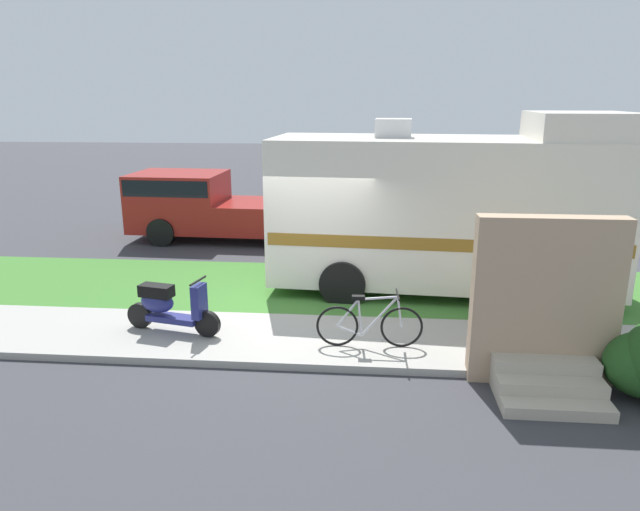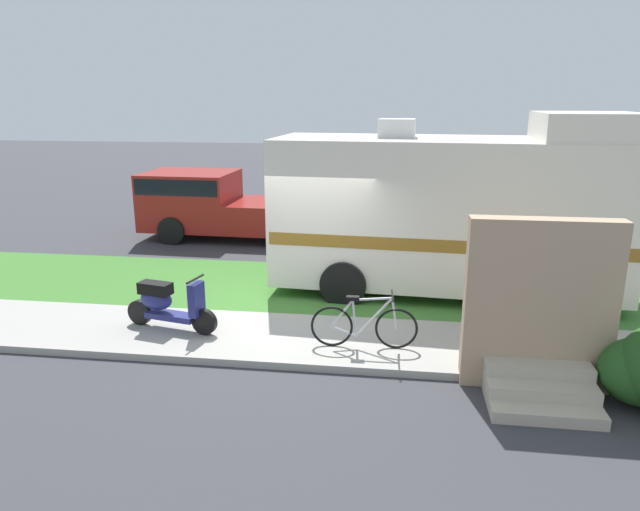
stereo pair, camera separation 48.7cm
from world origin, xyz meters
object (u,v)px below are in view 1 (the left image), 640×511
(pickup_truck_near, at_px, (211,204))
(bottle_spare, at_px, (551,329))
(motorhome_rv, at_px, (447,209))
(scooter, at_px, (169,306))
(bicycle, at_px, (369,324))
(bottle_green, at_px, (507,327))

(pickup_truck_near, height_order, bottle_spare, pickup_truck_near)
(motorhome_rv, relative_size, pickup_truck_near, 1.24)
(scooter, xyz_separation_m, pickup_truck_near, (-1.18, 7.00, 0.42))
(scooter, distance_m, bicycle, 3.35)
(bottle_green, bearing_deg, pickup_truck_near, 135.96)
(motorhome_rv, height_order, bottle_spare, motorhome_rv)
(bottle_spare, bearing_deg, bicycle, -166.71)
(motorhome_rv, relative_size, bicycle, 4.12)
(pickup_truck_near, bearing_deg, scooter, -80.46)
(motorhome_rv, distance_m, scooter, 5.73)
(scooter, height_order, pickup_truck_near, pickup_truck_near)
(scooter, relative_size, bicycle, 1.01)
(scooter, relative_size, pickup_truck_near, 0.30)
(pickup_truck_near, bearing_deg, bottle_spare, -41.36)
(bottle_spare, bearing_deg, scooter, -176.42)
(bicycle, xyz_separation_m, bottle_green, (2.29, 0.74, -0.27))
(bicycle, xyz_separation_m, bottle_spare, (3.00, 0.71, -0.26))
(scooter, height_order, bicycle, scooter)
(scooter, bearing_deg, pickup_truck_near, 99.54)
(pickup_truck_near, height_order, bottle_green, pickup_truck_near)
(motorhome_rv, xyz_separation_m, bottle_spare, (1.49, -2.44, -1.51))
(motorhome_rv, xyz_separation_m, bicycle, (-1.51, -3.15, -1.25))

